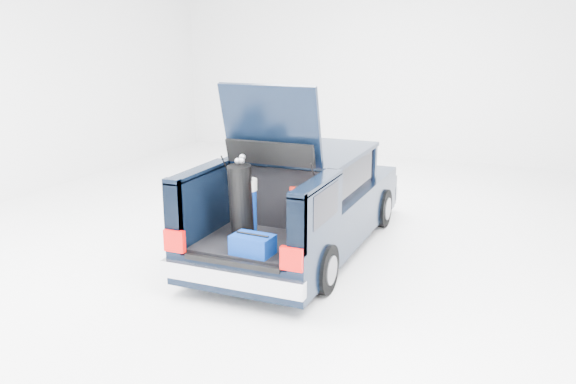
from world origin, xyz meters
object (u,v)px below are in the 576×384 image
at_px(blue_duffel, 253,245).
at_px(black_golf_bag, 241,203).
at_px(red_suitcase, 305,213).
at_px(blue_golf_bag, 247,208).
at_px(car, 304,202).

bearing_deg(blue_duffel, black_golf_bag, 134.40).
bearing_deg(black_golf_bag, red_suitcase, 54.06).
height_order(black_golf_bag, blue_golf_bag, black_golf_bag).
distance_m(blue_golf_bag, blue_duffel, 0.62).
height_order(car, black_golf_bag, car).
height_order(car, blue_duffel, car).
bearing_deg(blue_duffel, car, 97.49).
bearing_deg(black_golf_bag, car, 104.39).
distance_m(red_suitcase, black_golf_bag, 0.81).
relative_size(car, blue_golf_bag, 5.45).
xyz_separation_m(car, blue_duffel, (0.15, -2.01, 0.04)).
xyz_separation_m(car, black_golf_bag, (-0.19, -1.62, 0.40)).
bearing_deg(blue_duffel, blue_golf_bag, 125.85).
distance_m(black_golf_bag, blue_duffel, 0.62).
bearing_deg(blue_golf_bag, blue_duffel, -57.00).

